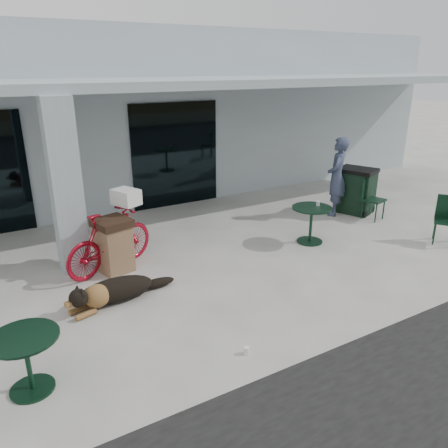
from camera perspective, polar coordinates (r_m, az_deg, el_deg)
ground at (r=7.15m, az=-2.70°, el=-10.03°), size 80.00×80.00×0.00m
building at (r=14.35m, az=-19.27°, el=13.69°), size 22.00×7.00×4.50m
storefront_glass_right at (r=11.68m, az=-6.36°, el=8.94°), size 2.40×0.06×2.70m
column at (r=8.17m, az=-19.98°, el=4.52°), size 0.50×0.50×3.12m
overhang at (r=9.54m, az=-13.59°, el=17.32°), size 22.00×2.80×0.18m
bicycle at (r=8.22m, az=-14.64°, el=-2.09°), size 1.97×1.25×1.15m
laundry_basket at (r=8.26m, az=-12.67°, el=3.46°), size 0.52×0.58×0.29m
dog at (r=7.24m, az=-13.88°, el=-8.16°), size 1.45×0.79×0.46m
cup_near_dog at (r=5.98m, az=2.96°, el=-16.18°), size 0.10×0.10×0.10m
cafe_table_near at (r=5.71m, az=-24.21°, el=-16.30°), size 0.79×0.79×0.73m
cafe_table_far at (r=9.43m, az=11.27°, el=-0.10°), size 1.11×1.11×0.78m
cafe_chair_far_a at (r=11.24m, az=19.01°, el=3.07°), size 0.55×0.58×1.01m
cafe_chair_far_b at (r=10.28m, az=27.01°, el=0.39°), size 0.67×0.66×1.01m
person at (r=11.21m, az=14.53°, el=5.99°), size 0.85×0.80×1.95m
cup_on_table at (r=9.43m, az=12.16°, el=2.66°), size 0.10×0.10×0.10m
trash_receptacle at (r=8.16m, az=-14.19°, el=-2.73°), size 0.72×0.72×1.01m
wheeled_bin at (r=11.63m, az=16.79°, el=4.22°), size 0.99×1.10×1.14m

